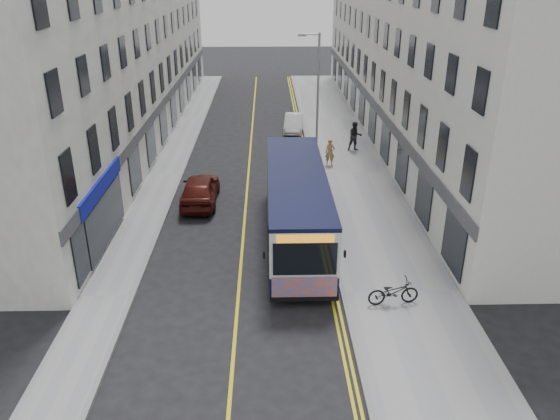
{
  "coord_description": "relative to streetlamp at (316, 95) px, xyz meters",
  "views": [
    {
      "loc": [
        1.16,
        -18.85,
        11.46
      ],
      "look_at": [
        1.7,
        3.22,
        1.6
      ],
      "focal_mm": 35.0,
      "sensor_mm": 36.0,
      "label": 1
    }
  ],
  "objects": [
    {
      "name": "road_dbl_yellow_outer",
      "position": [
        -0.42,
        -2.0,
        -4.38
      ],
      "size": [
        0.1,
        64.0,
        0.01
      ],
      "primitive_type": "cube",
      "color": "gold",
      "rests_on": "ground"
    },
    {
      "name": "ground",
      "position": [
        -4.17,
        -14.0,
        -4.38
      ],
      "size": [
        140.0,
        140.0,
        0.0
      ],
      "primitive_type": "plane",
      "color": "black",
      "rests_on": "ground"
    },
    {
      "name": "pedestrian_near",
      "position": [
        0.88,
        -0.63,
        -3.44
      ],
      "size": [
        0.65,
        0.47,
        1.65
      ],
      "primitive_type": "imported",
      "rotation": [
        0.0,
        0.0,
        -0.14
      ],
      "color": "#987345",
      "rests_on": "pavement_east"
    },
    {
      "name": "pavement_east",
      "position": [
        2.08,
        -2.0,
        -4.32
      ],
      "size": [
        4.5,
        64.0,
        0.12
      ],
      "primitive_type": "cube",
      "color": "gray",
      "rests_on": "ground"
    },
    {
      "name": "city_bus",
      "position": [
        -1.72,
        -10.52,
        -2.61
      ],
      "size": [
        2.6,
        11.13,
        3.23
      ],
      "color": "black",
      "rests_on": "ground"
    },
    {
      "name": "road_centre_line",
      "position": [
        -4.17,
        -2.0,
        -4.38
      ],
      "size": [
        0.12,
        64.0,
        0.01
      ],
      "primitive_type": "cube",
      "color": "gold",
      "rests_on": "ground"
    },
    {
      "name": "car_maroon",
      "position": [
        -6.57,
        -6.14,
        -3.6
      ],
      "size": [
        1.84,
        4.57,
        1.56
      ],
      "primitive_type": "imported",
      "rotation": [
        0.0,
        0.0,
        3.14
      ],
      "color": "#44100B",
      "rests_on": "ground"
    },
    {
      "name": "bicycle",
      "position": [
        1.55,
        -16.02,
        -3.76
      ],
      "size": [
        1.96,
        0.87,
        1.0
      ],
      "primitive_type": "imported",
      "rotation": [
        0.0,
        0.0,
        1.68
      ],
      "color": "black",
      "rests_on": "pavement_east"
    },
    {
      "name": "terrace_west",
      "position": [
        -13.17,
        7.0,
        2.12
      ],
      "size": [
        6.0,
        46.0,
        13.0
      ],
      "primitive_type": "cube",
      "color": "white",
      "rests_on": "ground"
    },
    {
      "name": "streetlamp",
      "position": [
        0.0,
        0.0,
        0.0
      ],
      "size": [
        1.32,
        0.18,
        8.0
      ],
      "color": "gray",
      "rests_on": "ground"
    },
    {
      "name": "road_dbl_yellow_inner",
      "position": [
        -0.62,
        -2.0,
        -4.38
      ],
      "size": [
        0.1,
        64.0,
        0.01
      ],
      "primitive_type": "cube",
      "color": "gold",
      "rests_on": "ground"
    },
    {
      "name": "kerb_west",
      "position": [
        -8.17,
        -2.0,
        -4.32
      ],
      "size": [
        0.18,
        64.0,
        0.13
      ],
      "primitive_type": "cube",
      "color": "slate",
      "rests_on": "ground"
    },
    {
      "name": "pavement_west",
      "position": [
        -9.17,
        -2.0,
        -4.32
      ],
      "size": [
        2.0,
        64.0,
        0.12
      ],
      "primitive_type": "cube",
      "color": "gray",
      "rests_on": "ground"
    },
    {
      "name": "car_white",
      "position": [
        -0.97,
        7.6,
        -3.75
      ],
      "size": [
        1.71,
        3.97,
        1.27
      ],
      "primitive_type": "imported",
      "rotation": [
        0.0,
        0.0,
        -0.1
      ],
      "color": "silver",
      "rests_on": "ground"
    },
    {
      "name": "terrace_east",
      "position": [
        7.33,
        7.0,
        2.12
      ],
      "size": [
        6.0,
        46.0,
        13.0
      ],
      "primitive_type": "cube",
      "color": "silver",
      "rests_on": "ground"
    },
    {
      "name": "kerb_east",
      "position": [
        -0.17,
        -2.0,
        -4.32
      ],
      "size": [
        0.18,
        64.0,
        0.13
      ],
      "primitive_type": "cube",
      "color": "slate",
      "rests_on": "ground"
    },
    {
      "name": "pedestrian_far",
      "position": [
        2.88,
        2.33,
        -3.29
      ],
      "size": [
        1.04,
        0.86,
        1.94
      ],
      "primitive_type": "imported",
      "rotation": [
        0.0,
        0.0,
        0.14
      ],
      "color": "black",
      "rests_on": "pavement_east"
    }
  ]
}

